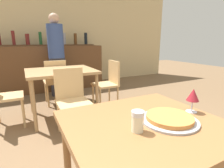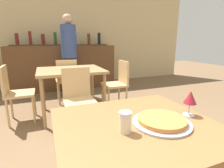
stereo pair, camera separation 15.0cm
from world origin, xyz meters
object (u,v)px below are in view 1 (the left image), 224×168
(person_standing, at_px, (56,52))
(wine_glass, at_px, (193,96))
(chair_far_side_right, at_px, (109,81))
(chair_far_side_front, at_px, (72,96))
(pizza_tray, at_px, (169,119))
(chair_far_side_left, at_px, (1,93))
(cheese_shaker, at_px, (138,121))
(chair_far_side_back, at_px, (55,79))

(person_standing, bearing_deg, wine_glass, -85.11)
(chair_far_side_right, xyz_separation_m, wine_glass, (-0.40, -2.06, 0.36))
(chair_far_side_front, distance_m, chair_far_side_right, 1.03)
(pizza_tray, bearing_deg, chair_far_side_left, 116.47)
(chair_far_side_right, xyz_separation_m, pizza_tray, (-0.63, -2.10, 0.26))
(chair_far_side_left, height_order, person_standing, person_standing)
(chair_far_side_left, xyz_separation_m, chair_far_side_right, (1.68, 0.00, 0.00))
(cheese_shaker, bearing_deg, chair_far_side_back, 89.42)
(chair_far_side_front, bearing_deg, pizza_tray, -82.16)
(chair_far_side_back, relative_size, cheese_shaker, 7.79)
(chair_far_side_back, height_order, chair_far_side_right, same)
(wine_glass, bearing_deg, chair_far_side_front, 106.83)
(chair_far_side_back, bearing_deg, wine_glass, 99.39)
(person_standing, bearing_deg, chair_far_side_back, -104.46)
(cheese_shaker, bearing_deg, pizza_tray, 2.20)
(chair_far_side_left, height_order, pizza_tray, chair_far_side_left)
(wine_glass, bearing_deg, chair_far_side_right, 79.04)
(pizza_tray, bearing_deg, chair_far_side_front, 97.84)
(person_standing, height_order, wine_glass, person_standing)
(chair_far_side_front, distance_m, wine_glass, 1.56)
(pizza_tray, distance_m, cheese_shaker, 0.24)
(chair_far_side_back, relative_size, wine_glass, 5.46)
(chair_far_side_left, relative_size, chair_far_side_right, 1.00)
(chair_far_side_back, xyz_separation_m, chair_far_side_right, (0.84, -0.60, 0.00))
(pizza_tray, bearing_deg, wine_glass, 9.18)
(pizza_tray, distance_m, wine_glass, 0.26)
(chair_far_side_front, bearing_deg, wine_glass, -73.17)
(chair_far_side_left, relative_size, cheese_shaker, 7.79)
(wine_glass, bearing_deg, person_standing, 94.89)
(chair_far_side_left, distance_m, wine_glass, 2.45)
(chair_far_side_back, bearing_deg, pizza_tray, 94.35)
(chair_far_side_left, relative_size, wine_glass, 5.46)
(person_standing, bearing_deg, chair_far_side_left, -129.25)
(person_standing, xyz_separation_m, wine_glass, (0.28, -3.28, -0.11))
(chair_far_side_front, height_order, chair_far_side_left, same)
(chair_far_side_left, xyz_separation_m, person_standing, (1.00, 1.22, 0.47))
(wine_glass, bearing_deg, chair_far_side_back, 99.39)
(chair_far_side_front, relative_size, wine_glass, 5.46)
(chair_far_side_left, distance_m, chair_far_side_right, 1.68)
(pizza_tray, bearing_deg, cheese_shaker, -177.80)
(chair_far_side_left, xyz_separation_m, pizza_tray, (1.05, -2.10, 0.26))
(chair_far_side_right, xyz_separation_m, cheese_shaker, (-0.87, -2.11, 0.30))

